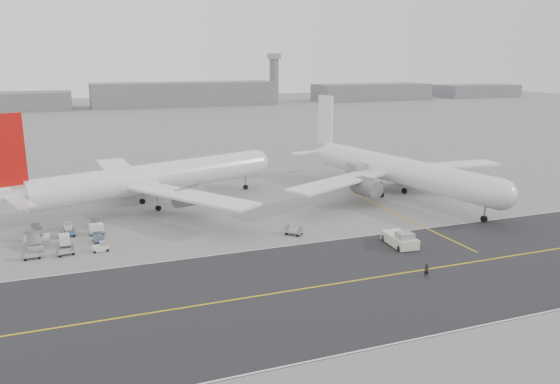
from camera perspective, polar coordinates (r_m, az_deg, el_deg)
name	(u,v)px	position (r m, az deg, el deg)	size (l,w,h in m)	color
ground	(256,245)	(85.47, -2.53, -5.55)	(700.00, 700.00, 0.00)	gray
taxiway	(336,284)	(71.74, 5.92, -9.50)	(220.00, 59.00, 0.03)	#2C2C2E
horizon_buildings	(169,106)	(342.32, -11.52, 8.79)	(520.00, 28.00, 28.00)	slate
control_tower	(274,77)	(364.02, -0.62, 11.91)	(7.00, 7.00, 31.25)	slate
airliner_a	(150,178)	(108.34, -13.42, 1.39)	(55.18, 54.18, 19.82)	white
airliner_b	(395,170)	(116.61, 11.94, 2.30)	(55.06, 56.21, 19.61)	white
pushback_tug	(400,239)	(86.76, 12.46, -4.85)	(3.64, 8.83, 2.50)	beige
jet_bridge	(381,168)	(123.16, 10.47, 2.45)	(17.42, 6.64, 6.50)	gray
gse_cluster	(67,241)	(93.47, -21.38, -4.81)	(16.55, 20.31, 1.88)	#95949A
stray_dolly	(294,235)	(90.18, 1.46, -4.49)	(1.64, 2.66, 1.64)	silver
ground_crew_a	(427,271)	(75.57, 15.08, -7.93)	(0.68, 0.45, 1.88)	black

